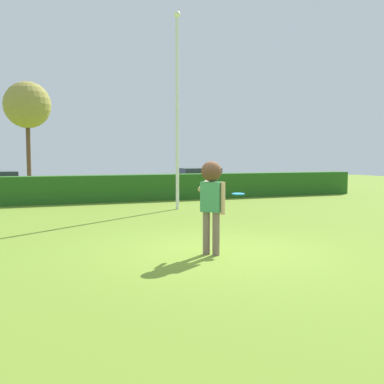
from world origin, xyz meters
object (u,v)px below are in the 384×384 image
object	(u,v)px
person	(211,193)
maple_tree	(27,105)
frisbee	(238,194)
lamppost	(177,102)
parked_car_blue	(199,178)

from	to	relation	value
person	maple_tree	xyz separation A→B (m)	(-2.59, 19.78, 3.59)
frisbee	lamppost	distance (m)	7.72
person	parked_car_blue	bearing A→B (deg)	68.12
lamppost	maple_tree	world-z (taller)	lamppost
person	maple_tree	bearing A→B (deg)	97.47
lamppost	parked_car_blue	size ratio (longest dim) A/B	1.66
lamppost	person	bearing A→B (deg)	-105.09
parked_car_blue	maple_tree	bearing A→B (deg)	156.58
lamppost	parked_car_blue	world-z (taller)	lamppost
maple_tree	person	bearing A→B (deg)	-82.53
frisbee	maple_tree	world-z (taller)	maple_tree
frisbee	maple_tree	distance (m)	20.06
maple_tree	frisbee	bearing A→B (deg)	-80.21
frisbee	maple_tree	xyz separation A→B (m)	(-3.35, 19.44, 3.66)
person	frisbee	size ratio (longest dim) A/B	6.91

